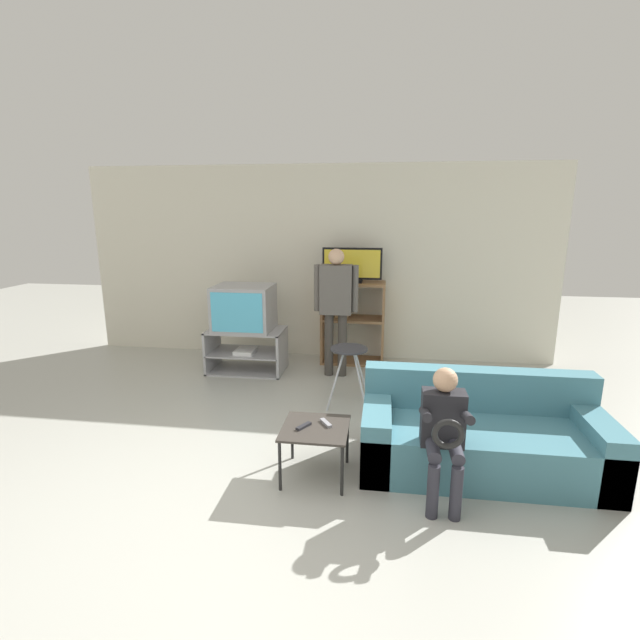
# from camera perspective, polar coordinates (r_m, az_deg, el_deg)

# --- Properties ---
(ground_plane) EXTENTS (18.00, 18.00, 0.00)m
(ground_plane) POSITION_cam_1_polar(r_m,az_deg,el_deg) (3.44, -10.22, -22.64)
(ground_plane) COLOR #ADADA3
(wall_back) EXTENTS (6.40, 0.06, 2.60)m
(wall_back) POSITION_cam_1_polar(r_m,az_deg,el_deg) (6.38, -0.48, 7.01)
(wall_back) COLOR silver
(wall_back) RESTS_ON ground_plane
(tv_stand) EXTENTS (0.95, 0.57, 0.54)m
(tv_stand) POSITION_cam_1_polar(r_m,az_deg,el_deg) (5.98, -8.99, -3.73)
(tv_stand) COLOR #A8A8AD
(tv_stand) RESTS_ON ground_plane
(television_main) EXTENTS (0.71, 0.59, 0.56)m
(television_main) POSITION_cam_1_polar(r_m,az_deg,el_deg) (5.85, -9.34, 1.50)
(television_main) COLOR #9E9EA3
(television_main) RESTS_ON tv_stand
(media_shelf) EXTENTS (0.83, 0.42, 1.09)m
(media_shelf) POSITION_cam_1_polar(r_m,az_deg,el_deg) (6.18, 4.06, -0.23)
(media_shelf) COLOR #8E6642
(media_shelf) RESTS_ON ground_plane
(television_flat) EXTENTS (0.77, 0.20, 0.45)m
(television_flat) POSITION_cam_1_polar(r_m,az_deg,el_deg) (6.03, 3.97, 6.65)
(television_flat) COLOR black
(television_flat) RESTS_ON media_shelf
(folding_stool) EXTENTS (0.43, 0.43, 0.63)m
(folding_stool) POSITION_cam_1_polar(r_m,az_deg,el_deg) (4.83, 3.59, -4.60)
(folding_stool) COLOR #B7B7BC
(folding_stool) RESTS_ON ground_plane
(snack_table) EXTENTS (0.50, 0.50, 0.41)m
(snack_table) POSITION_cam_1_polar(r_m,az_deg,el_deg) (3.62, -0.58, -13.63)
(snack_table) COLOR #38332D
(snack_table) RESTS_ON ground_plane
(remote_control_black) EXTENTS (0.11, 0.14, 0.02)m
(remote_control_black) POSITION_cam_1_polar(r_m,az_deg,el_deg) (3.59, -2.02, -12.92)
(remote_control_black) COLOR #232328
(remote_control_black) RESTS_ON snack_table
(remote_control_white) EXTENTS (0.11, 0.14, 0.02)m
(remote_control_white) POSITION_cam_1_polar(r_m,az_deg,el_deg) (3.63, 0.73, -12.55)
(remote_control_white) COLOR gray
(remote_control_white) RESTS_ON snack_table
(couch) EXTENTS (1.86, 0.83, 0.73)m
(couch) POSITION_cam_1_polar(r_m,az_deg,el_deg) (4.00, 19.13, -13.44)
(couch) COLOR teal
(couch) RESTS_ON ground_plane
(person_standing_adult) EXTENTS (0.53, 0.20, 1.57)m
(person_standing_adult) POSITION_cam_1_polar(r_m,az_deg,el_deg) (5.58, 1.98, 2.42)
(person_standing_adult) COLOR #3D3833
(person_standing_adult) RESTS_ON ground_plane
(person_seated_child) EXTENTS (0.33, 0.43, 0.95)m
(person_seated_child) POSITION_cam_1_polar(r_m,az_deg,el_deg) (3.38, 15.00, -12.55)
(person_seated_child) COLOR #2D2D38
(person_seated_child) RESTS_ON ground_plane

